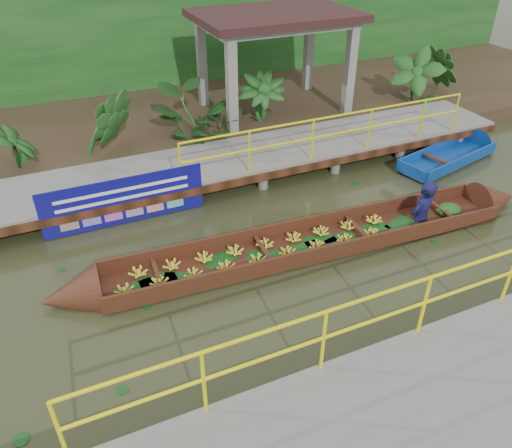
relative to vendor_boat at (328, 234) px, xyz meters
name	(u,v)px	position (x,y,z in m)	size (l,w,h in m)	color
ground	(274,261)	(-1.21, -0.08, -0.26)	(80.00, 80.00, 0.00)	#2F3219
land_strip	(167,117)	(-1.21, 7.42, -0.03)	(30.00, 8.00, 0.45)	#302318
far_dock	(213,165)	(-1.19, 3.35, 0.22)	(16.00, 2.06, 1.66)	slate
near_dock	(482,404)	(-0.21, -4.28, 0.04)	(18.00, 2.40, 1.73)	slate
pavilion	(275,26)	(1.79, 6.22, 2.56)	(4.40, 3.00, 3.00)	slate
foliage_backdrop	(141,38)	(-1.21, 9.92, 1.74)	(30.00, 0.80, 4.00)	#144014
vendor_boat	(328,234)	(0.00, 0.00, 0.00)	(10.18, 1.57, 2.27)	#3B1C10
moored_blue_boat	(466,150)	(5.52, 2.05, -0.11)	(3.56, 1.65, 0.82)	navy
blue_banner	(124,201)	(-3.49, 2.40, 0.30)	(3.38, 0.04, 1.06)	navy
tropical_plants	(258,103)	(0.84, 5.22, 0.83)	(14.01, 1.01, 1.27)	#144014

